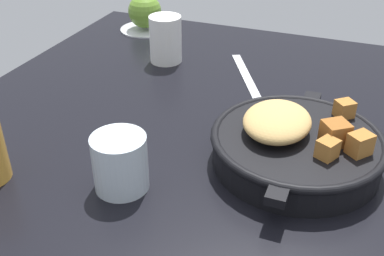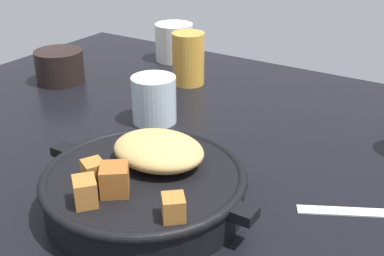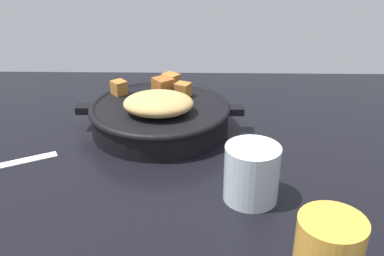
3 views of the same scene
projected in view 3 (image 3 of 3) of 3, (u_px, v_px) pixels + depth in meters
ground_plane at (178, 179)px, 63.87cm from camera, size 107.59×86.15×2.40cm
cast_iron_skillet at (160, 114)px, 74.13cm from camera, size 27.67×23.36×7.69cm
water_glass_short at (252, 173)px, 56.13cm from camera, size 6.98×6.98×7.38cm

